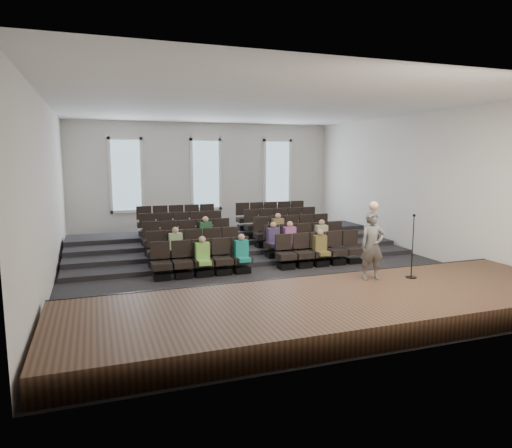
{
  "coord_description": "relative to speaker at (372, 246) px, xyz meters",
  "views": [
    {
      "loc": [
        -4.83,
        -13.41,
        3.45
      ],
      "look_at": [
        0.12,
        0.5,
        1.3
      ],
      "focal_mm": 32.0,
      "sensor_mm": 36.0,
      "label": 1
    }
  ],
  "objects": [
    {
      "name": "ground",
      "position": [
        -1.48,
        4.11,
        -1.33
      ],
      "size": [
        14.0,
        14.0,
        0.0
      ],
      "primitive_type": "plane",
      "color": "black",
      "rests_on": "ground"
    },
    {
      "name": "ceiling",
      "position": [
        -1.48,
        4.11,
        3.68
      ],
      "size": [
        12.0,
        14.0,
        0.02
      ],
      "primitive_type": "cube",
      "color": "white",
      "rests_on": "ground"
    },
    {
      "name": "wall_back",
      "position": [
        -1.48,
        11.13,
        1.17
      ],
      "size": [
        12.0,
        0.04,
        5.0
      ],
      "primitive_type": "cube",
      "color": "silver",
      "rests_on": "ground"
    },
    {
      "name": "wall_front",
      "position": [
        -1.48,
        -2.91,
        1.17
      ],
      "size": [
        12.0,
        0.04,
        5.0
      ],
      "primitive_type": "cube",
      "color": "silver",
      "rests_on": "ground"
    },
    {
      "name": "wall_left",
      "position": [
        -7.5,
        4.11,
        1.17
      ],
      "size": [
        0.04,
        14.0,
        5.0
      ],
      "primitive_type": "cube",
      "color": "silver",
      "rests_on": "ground"
    },
    {
      "name": "wall_right",
      "position": [
        4.54,
        4.11,
        1.17
      ],
      "size": [
        0.04,
        14.0,
        5.0
      ],
      "primitive_type": "cube",
      "color": "silver",
      "rests_on": "ground"
    },
    {
      "name": "stage",
      "position": [
        -1.48,
        -0.99,
        -1.08
      ],
      "size": [
        11.8,
        3.6,
        0.5
      ],
      "primitive_type": "cube",
      "color": "#513122",
      "rests_on": "ground"
    },
    {
      "name": "stage_lip",
      "position": [
        -1.48,
        0.78,
        -1.08
      ],
      "size": [
        11.8,
        0.06,
        0.52
      ],
      "primitive_type": "cube",
      "color": "black",
      "rests_on": "ground"
    },
    {
      "name": "risers",
      "position": [
        -1.48,
        7.28,
        -1.13
      ],
      "size": [
        11.8,
        4.8,
        0.6
      ],
      "color": "black",
      "rests_on": "ground"
    },
    {
      "name": "seating_rows",
      "position": [
        -1.48,
        5.65,
        -0.65
      ],
      "size": [
        6.8,
        4.7,
        1.67
      ],
      "color": "black",
      "rests_on": "ground"
    },
    {
      "name": "windows",
      "position": [
        -1.48,
        11.06,
        1.37
      ],
      "size": [
        8.44,
        0.1,
        3.24
      ],
      "color": "white",
      "rests_on": "wall_back"
    },
    {
      "name": "audience",
      "position": [
        -1.34,
        4.45,
        -0.51
      ],
      "size": [
        5.45,
        2.64,
        1.1
      ],
      "color": "#80CB51",
      "rests_on": "seating_rows"
    },
    {
      "name": "speaker",
      "position": [
        0.0,
        0.0,
        0.0
      ],
      "size": [
        0.66,
        0.5,
        1.65
      ],
      "primitive_type": "imported",
      "rotation": [
        0.0,
        0.0,
        -0.18
      ],
      "color": "#585654",
      "rests_on": "stage"
    },
    {
      "name": "mic_stand",
      "position": [
        1.01,
        -0.22,
        -0.35
      ],
      "size": [
        0.27,
        0.27,
        1.59
      ],
      "color": "black",
      "rests_on": "stage"
    }
  ]
}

